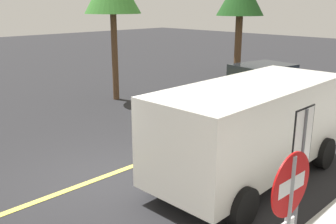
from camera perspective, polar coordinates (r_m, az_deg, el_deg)
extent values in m
plane|color=#262628|center=(8.99, -10.26, -9.81)|extent=(80.00, 80.00, 0.00)
cube|color=#E0D14C|center=(10.79, 3.04, -5.05)|extent=(28.00, 0.16, 0.01)
cylinder|color=red|center=(4.45, 17.97, -10.32)|extent=(0.76, 0.04, 0.76)
cube|color=white|center=(4.45, 17.97, -10.32)|extent=(0.53, 0.04, 0.18)
cube|color=#4C4C51|center=(5.90, 18.77, -11.31)|extent=(0.06, 0.06, 2.50)
cube|color=white|center=(5.60, 19.48, -4.23)|extent=(0.50, 0.03, 0.95)
cube|color=black|center=(5.60, 19.48, -4.23)|extent=(0.54, 0.02, 0.99)
cube|color=white|center=(5.83, 18.91, -9.91)|extent=(0.45, 0.02, 0.20)
cube|color=silver|center=(8.63, 12.33, -1.82)|extent=(5.25, 2.14, 1.82)
cube|color=black|center=(6.89, 3.27, -2.49)|extent=(0.21, 1.84, 0.80)
cylinder|color=black|center=(7.12, 11.08, -13.74)|extent=(0.77, 0.28, 0.76)
cylinder|color=black|center=(8.23, -0.76, -9.13)|extent=(0.77, 0.28, 0.76)
cylinder|color=black|center=(10.02, 22.34, -5.67)|extent=(0.77, 0.28, 0.76)
cylinder|color=black|center=(10.84, 12.57, -3.21)|extent=(0.77, 0.28, 0.76)
cube|color=gold|center=(15.00, 14.38, 3.12)|extent=(4.71, 2.52, 0.69)
cube|color=black|center=(14.70, 13.99, 5.63)|extent=(2.38, 1.93, 0.69)
cylinder|color=black|center=(16.79, 15.34, 3.20)|extent=(0.67, 0.32, 0.64)
cylinder|color=black|center=(15.72, 20.46, 1.90)|extent=(0.67, 0.32, 0.64)
cylinder|color=black|center=(14.61, 7.65, 1.77)|extent=(0.67, 0.32, 0.64)
cylinder|color=black|center=(13.38, 12.97, 0.17)|extent=(0.67, 0.32, 0.64)
cylinder|color=#513823|center=(15.78, -7.97, 8.08)|extent=(0.25, 0.25, 3.48)
cylinder|color=#513823|center=(21.41, 10.45, 9.69)|extent=(0.38, 0.38, 3.24)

